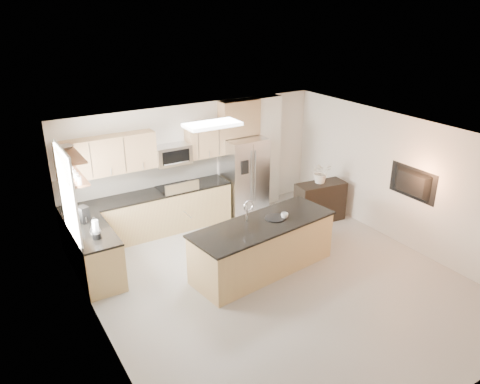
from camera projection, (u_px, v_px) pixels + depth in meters
floor at (278, 282)px, 8.27m from camera, size 6.50×6.50×0.00m
ceiling at (283, 140)px, 7.28m from camera, size 6.00×6.50×0.02m
wall_back at (194, 162)px, 10.34m from camera, size 6.00×0.02×2.60m
wall_front at (451, 323)px, 5.20m from camera, size 6.00×0.02×2.60m
wall_left at (101, 265)px, 6.34m from camera, size 0.02×6.50×2.60m
wall_right at (404, 182)px, 9.21m from camera, size 0.02×6.50×2.60m
back_counter at (150, 213)px, 9.82m from camera, size 3.55×0.66×1.44m
left_counter at (95, 254)px, 8.28m from camera, size 0.66×1.50×0.92m
range at (178, 207)px, 10.11m from camera, size 0.76×0.64×1.14m
upper_cabinets at (139, 150)px, 9.39m from camera, size 3.50×0.33×0.75m
microwave at (172, 155)px, 9.77m from camera, size 0.76×0.40×0.40m
refrigerator at (244, 176)px, 10.71m from camera, size 0.92×0.78×1.78m
partition_column at (266, 151)px, 11.10m from camera, size 0.60×0.30×2.60m
window at (68, 196)px, 7.68m from camera, size 0.04×1.15×1.65m
shelf_lower at (72, 175)px, 7.70m from camera, size 0.30×1.20×0.04m
shelf_upper at (69, 154)px, 7.56m from camera, size 0.30×1.20×0.04m
ceiling_fixture at (212, 124)px, 8.37m from camera, size 1.00×0.50×0.06m
island at (263, 246)px, 8.50m from camera, size 2.85×1.34×1.37m
credenza at (320, 202)px, 10.45m from camera, size 1.16×0.59×0.89m
cup at (285, 216)px, 8.47m from camera, size 0.16×0.16×0.10m
platter at (275, 218)px, 8.49m from camera, size 0.44×0.44×0.02m
blender at (96, 231)px, 7.79m from camera, size 0.15×0.15×0.34m
kettle at (95, 225)px, 8.05m from camera, size 0.21×0.21×0.26m
coffee_maker at (84, 215)px, 8.37m from camera, size 0.21×0.23×0.30m
bowl at (65, 147)px, 7.72m from camera, size 0.42×0.42×0.08m
flower_vase at (321, 167)px, 10.18m from camera, size 0.80×0.75×0.74m
television at (410, 184)px, 8.99m from camera, size 0.14×1.08×0.62m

